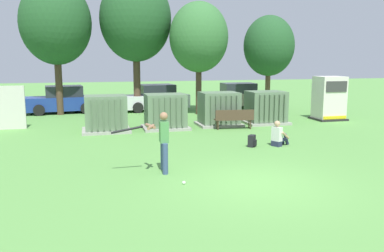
{
  "coord_description": "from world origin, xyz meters",
  "views": [
    {
      "loc": [
        -4.13,
        -9.46,
        3.24
      ],
      "look_at": [
        -0.85,
        3.5,
        1.0
      ],
      "focal_mm": 37.93,
      "sensor_mm": 36.0,
      "label": 1
    }
  ],
  "objects": [
    {
      "name": "tree_center_left",
      "position": [
        -1.34,
        15.08,
        5.49
      ],
      "size": [
        4.19,
        4.19,
        8.01
      ],
      "color": "#4C3828",
      "rests_on": "ground"
    },
    {
      "name": "transformer_mid_west",
      "position": [
        -0.77,
        8.84,
        0.79
      ],
      "size": [
        2.1,
        1.7,
        1.62
      ],
      "color": "#9E9B93",
      "rests_on": "ground"
    },
    {
      "name": "park_bench",
      "position": [
        2.27,
        7.92,
        0.54
      ],
      "size": [
        1.83,
        0.59,
        0.92
      ],
      "color": "#4C3828",
      "rests_on": "ground"
    },
    {
      "name": "transformer_east",
      "position": [
        4.38,
        9.13,
        0.79
      ],
      "size": [
        2.1,
        1.7,
        1.62
      ],
      "color": "#9E9B93",
      "rests_on": "ground"
    },
    {
      "name": "parked_car_leftmost",
      "position": [
        -5.72,
        15.85,
        0.75
      ],
      "size": [
        4.35,
        2.24,
        1.62
      ],
      "color": "navy",
      "rests_on": "ground"
    },
    {
      "name": "seated_spectator",
      "position": [
        2.65,
        4.15,
        0.38
      ],
      "size": [
        0.79,
        0.67,
        0.96
      ],
      "color": "#282D4C",
      "rests_on": "ground"
    },
    {
      "name": "sports_ball",
      "position": [
        -1.85,
        0.43,
        0.04
      ],
      "size": [
        0.09,
        0.09,
        0.09
      ],
      "primitive_type": "sphere",
      "color": "white",
      "rests_on": "ground"
    },
    {
      "name": "transformer_west",
      "position": [
        -3.47,
        8.75,
        0.79
      ],
      "size": [
        2.1,
        1.7,
        1.62
      ],
      "color": "#9E9B93",
      "rests_on": "ground"
    },
    {
      "name": "tree_right",
      "position": [
        6.36,
        13.29,
        3.95
      ],
      "size": [
        3.02,
        3.02,
        5.76
      ],
      "color": "brown",
      "rests_on": "ground"
    },
    {
      "name": "ground_plane",
      "position": [
        0.0,
        0.0,
        0.0
      ],
      "size": [
        96.0,
        96.0,
        0.0
      ],
      "primitive_type": "plane",
      "color": "#5B9947"
    },
    {
      "name": "transformer_mid_east",
      "position": [
        1.93,
        9.14,
        0.79
      ],
      "size": [
        2.1,
        1.7,
        1.62
      ],
      "color": "#9E9B93",
      "rests_on": "ground"
    },
    {
      "name": "parked_car_right_of_center",
      "position": [
        5.32,
        15.82,
        0.75
      ],
      "size": [
        4.25,
        2.02,
        1.62
      ],
      "color": "gray",
      "rests_on": "ground"
    },
    {
      "name": "backpack",
      "position": [
        1.63,
        4.23,
        0.21
      ],
      "size": [
        0.38,
        0.38,
        0.44
      ],
      "color": "black",
      "rests_on": "ground"
    },
    {
      "name": "tree_center_right",
      "position": [
        2.04,
        13.34,
        4.41
      ],
      "size": [
        3.36,
        3.36,
        6.42
      ],
      "color": "#4C3828",
      "rests_on": "ground"
    },
    {
      "name": "batter",
      "position": [
        -2.18,
        1.72,
        0.98
      ],
      "size": [
        1.61,
        0.72,
        1.74
      ],
      "color": "#384C75",
      "rests_on": "ground"
    },
    {
      "name": "parked_car_left_of_center",
      "position": [
        -0.16,
        15.72,
        0.75
      ],
      "size": [
        4.41,
        2.38,
        1.62
      ],
      "color": "silver",
      "rests_on": "ground"
    },
    {
      "name": "tree_left",
      "position": [
        -5.82,
        15.05,
        5.19
      ],
      "size": [
        3.96,
        3.96,
        7.56
      ],
      "color": "#4C3828",
      "rests_on": "ground"
    },
    {
      "name": "generator_enclosure",
      "position": [
        8.16,
        9.49,
        1.14
      ],
      "size": [
        1.6,
        1.4,
        2.3
      ],
      "color": "#262626",
      "rests_on": "ground"
    }
  ]
}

